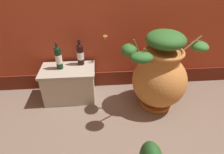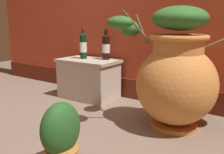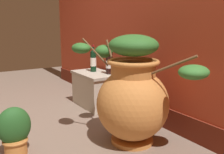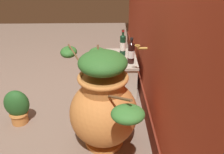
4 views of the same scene
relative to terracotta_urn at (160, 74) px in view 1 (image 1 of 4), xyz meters
name	(u,v)px [view 1 (image 1 of 4)]	position (x,y,z in m)	size (l,w,h in m)	color
terracotta_urn	(160,74)	(0.00, 0.00, 0.00)	(0.98, 0.67, 0.88)	#CC7F3D
stone_ledge	(69,83)	(-1.00, 0.21, -0.19)	(0.61, 0.37, 0.40)	beige
wine_bottle_left	(58,57)	(-1.08, 0.23, 0.14)	(0.07, 0.07, 0.32)	black
wine_bottle_middle	(80,54)	(-0.85, 0.31, 0.13)	(0.08, 0.08, 0.30)	black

